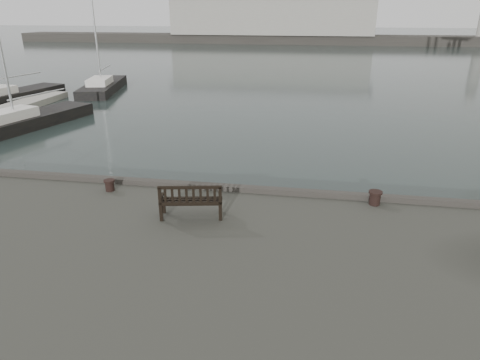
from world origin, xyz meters
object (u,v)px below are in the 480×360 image
object	(u,v)px
yacht_c	(23,125)
bollard_left	(110,185)
bollard_right	(375,198)
yacht_b	(4,100)
bench	(191,207)
yacht_d	(103,89)

from	to	relation	value
yacht_c	bollard_left	bearing A→B (deg)	-31.05
bollard_right	yacht_c	size ratio (longest dim) A/B	0.03
yacht_b	bollard_left	bearing A→B (deg)	-35.13
yacht_c	bench	bearing A→B (deg)	-27.43
bollard_left	yacht_d	xyz separation A→B (m)	(-13.50, 26.39, -1.52)
bollard_left	yacht_b	world-z (taller)	yacht_b
bollard_left	bench	bearing A→B (deg)	-23.91
bollard_left	yacht_d	distance (m)	29.68
bench	yacht_b	size ratio (longest dim) A/B	0.12
bench	yacht_b	world-z (taller)	yacht_b
bollard_left	bollard_right	distance (m)	8.76
bench	bollard_right	size ratio (longest dim) A/B	4.25
yacht_c	yacht_d	xyz separation A→B (m)	(-1.32, 14.14, -0.01)
bench	yacht_b	bearing A→B (deg)	125.61
bench	yacht_d	distance (m)	32.56
yacht_b	yacht_c	xyz separation A→B (m)	(6.89, -7.30, -0.00)
bollard_right	yacht_c	bearing A→B (deg)	150.43
bollard_right	yacht_d	bearing A→B (deg)	130.54
bench	bollard_right	world-z (taller)	bench
bollard_right	yacht_c	distance (m)	24.12
bench	yacht_b	xyz separation A→B (m)	(-22.36, 21.01, -1.65)
bench	yacht_c	world-z (taller)	yacht_c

